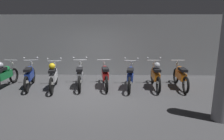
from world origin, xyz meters
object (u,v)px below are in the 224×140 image
at_px(motorbike_slot_5, 130,76).
at_px(motorbike_slot_6, 156,75).
at_px(motorbike_slot_4, 105,75).
at_px(motorbike_slot_7, 181,76).
at_px(motorbike_slot_3, 80,75).
at_px(motorbike_slot_1, 30,76).
at_px(motorbike_slot_0, 4,75).
at_px(motorbike_slot_2, 53,76).

relative_size(motorbike_slot_5, motorbike_slot_6, 1.00).
distance_m(motorbike_slot_4, motorbike_slot_7, 3.01).
bearing_deg(motorbike_slot_5, motorbike_slot_3, 176.65).
bearing_deg(motorbike_slot_1, motorbike_slot_3, 2.60).
bearing_deg(motorbike_slot_5, motorbike_slot_7, 3.17).
distance_m(motorbike_slot_0, motorbike_slot_5, 5.01).
distance_m(motorbike_slot_3, motorbike_slot_5, 2.01).
relative_size(motorbike_slot_1, motorbike_slot_4, 0.99).
bearing_deg(motorbike_slot_4, motorbike_slot_6, -2.21).
bearing_deg(motorbike_slot_6, motorbike_slot_7, 2.19).
distance_m(motorbike_slot_3, motorbike_slot_6, 3.01).
xyz_separation_m(motorbike_slot_1, motorbike_slot_5, (4.02, -0.03, 0.00)).
relative_size(motorbike_slot_2, motorbike_slot_7, 1.00).
distance_m(motorbike_slot_1, motorbike_slot_5, 4.02).
bearing_deg(motorbike_slot_1, motorbike_slot_5, -0.38).
relative_size(motorbike_slot_0, motorbike_slot_6, 1.00).
height_order(motorbike_slot_0, motorbike_slot_6, motorbike_slot_6).
distance_m(motorbike_slot_2, motorbike_slot_3, 1.03).
bearing_deg(motorbike_slot_7, motorbike_slot_6, -177.81).
relative_size(motorbike_slot_4, motorbike_slot_7, 1.00).
height_order(motorbike_slot_5, motorbike_slot_6, same).
bearing_deg(motorbike_slot_2, motorbike_slot_1, 170.66).
bearing_deg(motorbike_slot_6, motorbike_slot_1, -179.48).
distance_m(motorbike_slot_4, motorbike_slot_6, 2.01).
distance_m(motorbike_slot_5, motorbike_slot_6, 1.00).
height_order(motorbike_slot_3, motorbike_slot_6, same).
bearing_deg(motorbike_slot_7, motorbike_slot_1, -179.20).
height_order(motorbike_slot_0, motorbike_slot_4, motorbike_slot_0).
xyz_separation_m(motorbike_slot_1, motorbike_slot_3, (2.01, 0.09, 0.00)).
relative_size(motorbike_slot_3, motorbike_slot_4, 1.00).
bearing_deg(motorbike_slot_5, motorbike_slot_0, -179.97).
xyz_separation_m(motorbike_slot_3, motorbike_slot_7, (4.01, -0.01, -0.00)).
relative_size(motorbike_slot_3, motorbike_slot_6, 1.00).
distance_m(motorbike_slot_0, motorbike_slot_3, 3.00).
bearing_deg(motorbike_slot_0, motorbike_slot_3, 2.29).
relative_size(motorbike_slot_0, motorbike_slot_2, 1.00).
bearing_deg(motorbike_slot_4, motorbike_slot_0, -177.82).
bearing_deg(motorbike_slot_2, motorbike_slot_3, 14.37).
bearing_deg(motorbike_slot_3, motorbike_slot_2, -165.63).
distance_m(motorbike_slot_1, motorbike_slot_6, 5.02).
bearing_deg(motorbike_slot_0, motorbike_slot_1, 1.68).
height_order(motorbike_slot_1, motorbike_slot_5, same).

